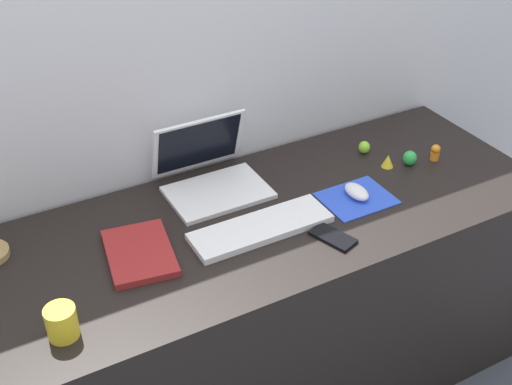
# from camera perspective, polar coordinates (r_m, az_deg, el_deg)

# --- Properties ---
(ground_plane) EXTENTS (6.00, 6.00, 0.00)m
(ground_plane) POSITION_cam_1_polar(r_m,az_deg,el_deg) (2.43, 0.61, -16.22)
(ground_plane) COLOR #474C56
(back_wall) EXTENTS (2.96, 0.05, 1.69)m
(back_wall) POSITION_cam_1_polar(r_m,az_deg,el_deg) (2.15, -4.07, 5.35)
(back_wall) COLOR silver
(back_wall) RESTS_ON ground_plane
(desk) EXTENTS (1.76, 0.66, 0.74)m
(desk) POSITION_cam_1_polar(r_m,az_deg,el_deg) (2.16, 0.67, -9.95)
(desk) COLOR black
(desk) RESTS_ON ground_plane
(laptop) EXTENTS (0.30, 0.27, 0.21)m
(laptop) POSITION_cam_1_polar(r_m,az_deg,el_deg) (2.03, -4.07, 1.91)
(laptop) COLOR white
(laptop) RESTS_ON desk
(keyboard) EXTENTS (0.41, 0.13, 0.02)m
(keyboard) POSITION_cam_1_polar(r_m,az_deg,el_deg) (1.86, 0.43, -3.05)
(keyboard) COLOR white
(keyboard) RESTS_ON desk
(mousepad) EXTENTS (0.21, 0.17, 0.00)m
(mousepad) POSITION_cam_1_polar(r_m,az_deg,el_deg) (2.01, 8.69, -0.50)
(mousepad) COLOR blue
(mousepad) RESTS_ON desk
(mouse) EXTENTS (0.06, 0.10, 0.03)m
(mouse) POSITION_cam_1_polar(r_m,az_deg,el_deg) (2.01, 8.70, 0.07)
(mouse) COLOR white
(mouse) RESTS_ON mousepad
(cell_phone) EXTENTS (0.10, 0.14, 0.01)m
(cell_phone) POSITION_cam_1_polar(r_m,az_deg,el_deg) (1.85, 6.65, -3.84)
(cell_phone) COLOR black
(cell_phone) RESTS_ON desk
(notebook_pad) EXTENTS (0.21, 0.26, 0.02)m
(notebook_pad) POSITION_cam_1_polar(r_m,az_deg,el_deg) (1.80, -9.99, -5.24)
(notebook_pad) COLOR maroon
(notebook_pad) RESTS_ON desk
(coffee_mug) EXTENTS (0.07, 0.07, 0.08)m
(coffee_mug) POSITION_cam_1_polar(r_m,az_deg,el_deg) (1.60, -16.45, -10.73)
(coffee_mug) COLOR yellow
(coffee_mug) RESTS_ON desk
(toy_figurine_orange) EXTENTS (0.03, 0.03, 0.06)m
(toy_figurine_orange) POSITION_cam_1_polar(r_m,az_deg,el_deg) (2.25, 15.24, 3.38)
(toy_figurine_orange) COLOR orange
(toy_figurine_orange) RESTS_ON desk
(toy_figurine_green) EXTENTS (0.04, 0.04, 0.05)m
(toy_figurine_green) POSITION_cam_1_polar(r_m,az_deg,el_deg) (2.20, 13.16, 2.92)
(toy_figurine_green) COLOR green
(toy_figurine_green) RESTS_ON desk
(toy_figurine_lime) EXTENTS (0.04, 0.04, 0.04)m
(toy_figurine_lime) POSITION_cam_1_polar(r_m,az_deg,el_deg) (2.24, 9.35, 3.88)
(toy_figurine_lime) COLOR #8CDB33
(toy_figurine_lime) RESTS_ON desk
(toy_figurine_yellow) EXTENTS (0.04, 0.04, 0.04)m
(toy_figurine_yellow) POSITION_cam_1_polar(r_m,az_deg,el_deg) (2.18, 11.33, 2.70)
(toy_figurine_yellow) COLOR yellow
(toy_figurine_yellow) RESTS_ON desk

